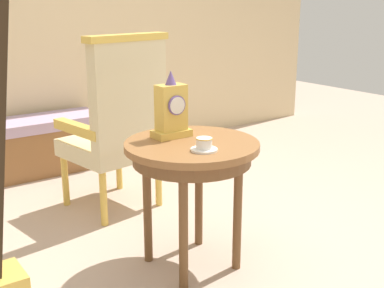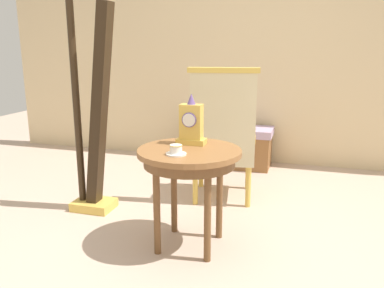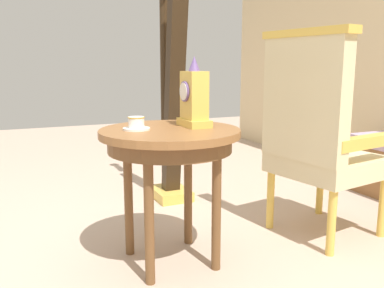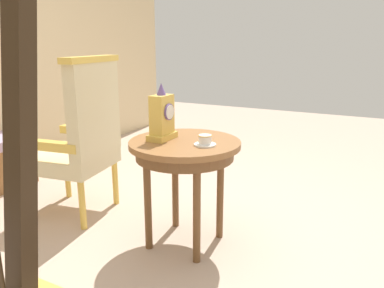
# 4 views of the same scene
# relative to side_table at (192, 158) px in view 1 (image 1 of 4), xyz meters

# --- Properties ---
(ground_plane) EXTENTS (10.00, 10.00, 0.00)m
(ground_plane) POSITION_rel_side_table_xyz_m (0.03, -0.05, -0.58)
(ground_plane) COLOR #BCA38E
(side_table) EXTENTS (0.66, 0.66, 0.66)m
(side_table) POSITION_rel_side_table_xyz_m (0.00, 0.00, 0.00)
(side_table) COLOR brown
(side_table) RESTS_ON ground
(teacup_left) EXTENTS (0.13, 0.13, 0.06)m
(teacup_left) POSITION_rel_side_table_xyz_m (-0.04, -0.15, 0.11)
(teacup_left) COLOR white
(teacup_left) RESTS_ON side_table
(mantel_clock) EXTENTS (0.19, 0.11, 0.34)m
(mantel_clock) POSITION_rel_side_table_xyz_m (-0.03, 0.14, 0.22)
(mantel_clock) COLOR gold
(mantel_clock) RESTS_ON side_table
(armchair) EXTENTS (0.62, 0.61, 1.14)m
(armchair) POSITION_rel_side_table_xyz_m (0.04, 0.85, 0.01)
(armchair) COLOR beige
(armchair) RESTS_ON ground
(window_bench) EXTENTS (0.95, 0.40, 0.44)m
(window_bench) POSITION_rel_side_table_xyz_m (-0.12, 1.90, -0.36)
(window_bench) COLOR #B299B7
(window_bench) RESTS_ON ground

